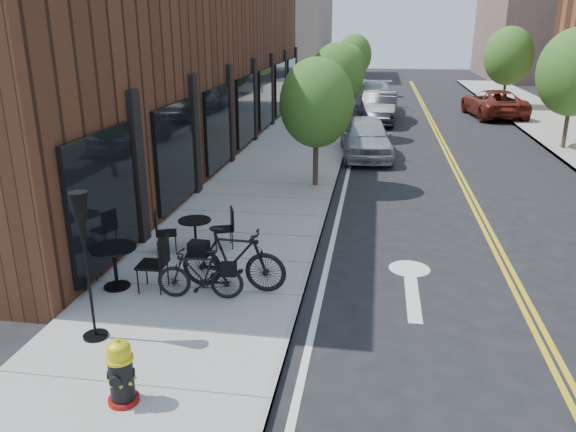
{
  "coord_description": "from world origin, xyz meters",
  "views": [
    {
      "loc": [
        1.18,
        -7.61,
        4.79
      ],
      "look_at": [
        -0.56,
        3.34,
        1.0
      ],
      "focal_mm": 35.0,
      "sensor_mm": 36.0,
      "label": 1
    }
  ],
  "objects_px": {
    "fire_hydrant": "(121,372)",
    "parked_car_b": "(379,107)",
    "bicycle_right": "(233,259)",
    "bistro_set_c": "(115,261)",
    "patio_umbrella": "(83,236)",
    "parked_car_c": "(375,98)",
    "parked_car_a": "(366,137)",
    "bicycle_left": "(200,274)",
    "parked_car_far": "(493,103)",
    "bistro_set_b": "(195,230)"
  },
  "relations": [
    {
      "from": "fire_hydrant",
      "to": "bicycle_left",
      "type": "height_order",
      "value": "bicycle_left"
    },
    {
      "from": "bicycle_right",
      "to": "parked_car_b",
      "type": "relative_size",
      "value": 0.41
    },
    {
      "from": "parked_car_a",
      "to": "parked_car_b",
      "type": "relative_size",
      "value": 0.92
    },
    {
      "from": "patio_umbrella",
      "to": "parked_car_c",
      "type": "height_order",
      "value": "patio_umbrella"
    },
    {
      "from": "bistro_set_c",
      "to": "parked_car_far",
      "type": "xyz_separation_m",
      "value": [
        10.88,
        23.24,
        0.09
      ]
    },
    {
      "from": "fire_hydrant",
      "to": "parked_car_far",
      "type": "xyz_separation_m",
      "value": [
        9.3,
        26.41,
        0.18
      ]
    },
    {
      "from": "bicycle_right",
      "to": "parked_car_far",
      "type": "bearing_deg",
      "value": -17.84
    },
    {
      "from": "bistro_set_c",
      "to": "parked_car_c",
      "type": "relative_size",
      "value": 0.34
    },
    {
      "from": "bistro_set_b",
      "to": "parked_car_b",
      "type": "distance_m",
      "value": 18.72
    },
    {
      "from": "patio_umbrella",
      "to": "parked_car_a",
      "type": "distance_m",
      "value": 14.57
    },
    {
      "from": "patio_umbrella",
      "to": "parked_car_c",
      "type": "relative_size",
      "value": 0.42
    },
    {
      "from": "bistro_set_c",
      "to": "parked_car_b",
      "type": "relative_size",
      "value": 0.4
    },
    {
      "from": "fire_hydrant",
      "to": "bicycle_left",
      "type": "relative_size",
      "value": 0.6
    },
    {
      "from": "fire_hydrant",
      "to": "bicycle_right",
      "type": "bearing_deg",
      "value": 58.9
    },
    {
      "from": "parked_car_a",
      "to": "parked_car_far",
      "type": "bearing_deg",
      "value": 52.81
    },
    {
      "from": "bicycle_left",
      "to": "parked_car_b",
      "type": "relative_size",
      "value": 0.32
    },
    {
      "from": "bistro_set_b",
      "to": "parked_car_a",
      "type": "height_order",
      "value": "parked_car_a"
    },
    {
      "from": "bistro_set_c",
      "to": "parked_car_a",
      "type": "relative_size",
      "value": 0.44
    },
    {
      "from": "bicycle_right",
      "to": "parked_car_c",
      "type": "relative_size",
      "value": 0.35
    },
    {
      "from": "fire_hydrant",
      "to": "parked_car_a",
      "type": "distance_m",
      "value": 15.7
    },
    {
      "from": "bistro_set_c",
      "to": "parked_car_a",
      "type": "bearing_deg",
      "value": 69.53
    },
    {
      "from": "bicycle_left",
      "to": "parked_car_c",
      "type": "xyz_separation_m",
      "value": [
        2.79,
        23.93,
        0.24
      ]
    },
    {
      "from": "parked_car_c",
      "to": "bistro_set_c",
      "type": "bearing_deg",
      "value": -100.4
    },
    {
      "from": "bicycle_left",
      "to": "parked_car_far",
      "type": "relative_size",
      "value": 0.29
    },
    {
      "from": "bicycle_left",
      "to": "bistro_set_c",
      "type": "relative_size",
      "value": 0.8
    },
    {
      "from": "bistro_set_b",
      "to": "bistro_set_c",
      "type": "height_order",
      "value": "bistro_set_c"
    },
    {
      "from": "bistro_set_b",
      "to": "parked_car_b",
      "type": "relative_size",
      "value": 0.34
    },
    {
      "from": "bicycle_left",
      "to": "parked_car_b",
      "type": "xyz_separation_m",
      "value": [
        3.07,
        20.53,
        0.22
      ]
    },
    {
      "from": "bistro_set_b",
      "to": "parked_car_b",
      "type": "bearing_deg",
      "value": 57.24
    },
    {
      "from": "bicycle_right",
      "to": "bistro_set_c",
      "type": "bearing_deg",
      "value": 100.13
    },
    {
      "from": "fire_hydrant",
      "to": "parked_car_b",
      "type": "relative_size",
      "value": 0.19
    },
    {
      "from": "bicycle_left",
      "to": "parked_car_far",
      "type": "bearing_deg",
      "value": 153.59
    },
    {
      "from": "parked_car_far",
      "to": "bicycle_left",
      "type": "bearing_deg",
      "value": 61.53
    },
    {
      "from": "bistro_set_b",
      "to": "parked_car_c",
      "type": "distance_m",
      "value": 22.0
    },
    {
      "from": "bicycle_left",
      "to": "bistro_set_c",
      "type": "distance_m",
      "value": 1.7
    },
    {
      "from": "bicycle_right",
      "to": "patio_umbrella",
      "type": "xyz_separation_m",
      "value": [
        -1.74,
        -2.0,
        1.11
      ]
    },
    {
      "from": "bicycle_left",
      "to": "parked_car_a",
      "type": "relative_size",
      "value": 0.35
    },
    {
      "from": "fire_hydrant",
      "to": "parked_car_far",
      "type": "bearing_deg",
      "value": 49.5
    },
    {
      "from": "fire_hydrant",
      "to": "bicycle_left",
      "type": "xyz_separation_m",
      "value": [
        0.11,
        2.99,
        0.03
      ]
    },
    {
      "from": "bicycle_right",
      "to": "bistro_set_c",
      "type": "relative_size",
      "value": 1.02
    },
    {
      "from": "fire_hydrant",
      "to": "bicycle_right",
      "type": "height_order",
      "value": "bicycle_right"
    },
    {
      "from": "fire_hydrant",
      "to": "bicycle_left",
      "type": "distance_m",
      "value": 3.0
    },
    {
      "from": "fire_hydrant",
      "to": "parked_car_far",
      "type": "distance_m",
      "value": 28.0
    },
    {
      "from": "parked_car_c",
      "to": "fire_hydrant",
      "type": "bearing_deg",
      "value": -95.87
    },
    {
      "from": "parked_car_b",
      "to": "parked_car_far",
      "type": "xyz_separation_m",
      "value": [
        6.12,
        2.89,
        -0.06
      ]
    },
    {
      "from": "bistro_set_c",
      "to": "parked_car_b",
      "type": "bearing_deg",
      "value": 75.58
    },
    {
      "from": "bistro_set_c",
      "to": "parked_car_a",
      "type": "height_order",
      "value": "parked_car_a"
    },
    {
      "from": "parked_car_far",
      "to": "parked_car_c",
      "type": "bearing_deg",
      "value": -11.58
    },
    {
      "from": "fire_hydrant",
      "to": "bistro_set_b",
      "type": "height_order",
      "value": "fire_hydrant"
    },
    {
      "from": "parked_car_c",
      "to": "parked_car_far",
      "type": "bearing_deg",
      "value": -4.24
    }
  ]
}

